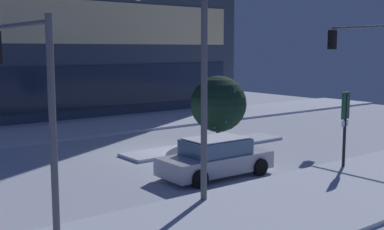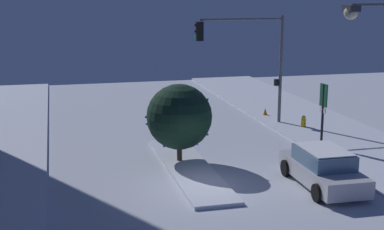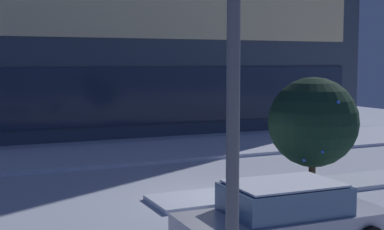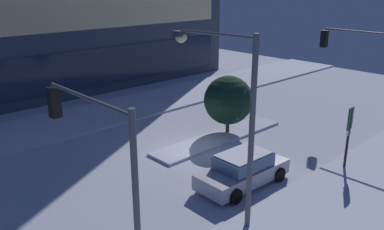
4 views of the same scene
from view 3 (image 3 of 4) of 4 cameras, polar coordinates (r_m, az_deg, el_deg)
name	(u,v)px [view 3 (image 3 of 4)]	position (r m, az deg, el deg)	size (l,w,h in m)	color
ground	(227,200)	(15.94, 3.64, -8.83)	(52.00, 52.00, 0.00)	silver
curb_strip_far	(134,153)	(23.66, -6.08, -3.91)	(52.00, 5.20, 0.14)	silver
median_strip	(292,189)	(17.22, 10.33, -7.58)	(9.00, 1.80, 0.14)	silver
car_near	(284,220)	(11.68, 9.53, -10.68)	(4.56, 2.10, 1.49)	#B7B7C1
street_lamp_arched	(197,17)	(8.85, 0.53, 10.18)	(0.73, 3.47, 7.05)	#565960
decorated_tree_median	(313,122)	(17.55, 12.49, -0.73)	(2.83, 2.87, 3.49)	#473323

